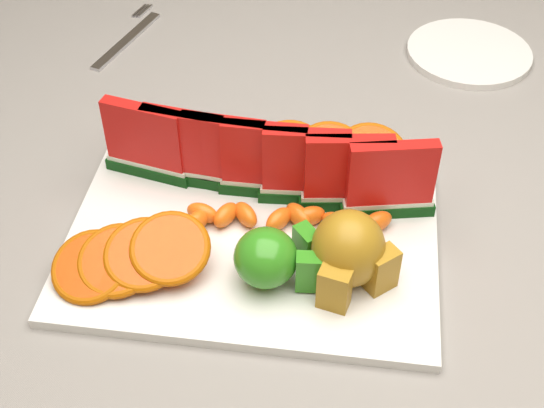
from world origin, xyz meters
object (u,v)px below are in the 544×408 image
object	(u,v)px
apple_cluster	(273,258)
pear_cluster	(349,252)
fork	(128,37)
side_plate	(469,53)
platter	(253,236)

from	to	relation	value
apple_cluster	pear_cluster	size ratio (longest dim) A/B	1.11
pear_cluster	fork	xyz separation A→B (m)	(-0.36, 0.44, -0.05)
apple_cluster	side_plate	bearing A→B (deg)	64.66
side_plate	platter	bearing A→B (deg)	-121.94
side_plate	apple_cluster	bearing A→B (deg)	-115.34
pear_cluster	fork	size ratio (longest dim) A/B	0.49
apple_cluster	pear_cluster	distance (m)	0.08
pear_cluster	apple_cluster	bearing A→B (deg)	-170.60
pear_cluster	side_plate	bearing A→B (deg)	72.06
pear_cluster	fork	bearing A→B (deg)	128.85
platter	side_plate	bearing A→B (deg)	58.06
fork	apple_cluster	bearing A→B (deg)	-58.30
apple_cluster	fork	distance (m)	0.54
fork	pear_cluster	bearing A→B (deg)	-51.15
platter	pear_cluster	xyz separation A→B (m)	(0.11, -0.05, 0.04)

